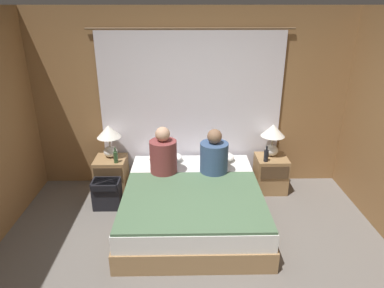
{
  "coord_description": "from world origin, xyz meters",
  "views": [
    {
      "loc": [
        -0.08,
        -2.6,
        2.5
      ],
      "look_at": [
        0.0,
        1.31,
        0.9
      ],
      "focal_mm": 32.0,
      "sensor_mm": 36.0,
      "label": 1
    }
  ],
  "objects_px": {
    "backpack_on_floor": "(107,192)",
    "pillow_left": "(165,157)",
    "bed": "(192,204)",
    "pillow_right": "(217,157)",
    "beer_bottle_on_left_stand": "(116,157)",
    "lamp_right": "(273,135)",
    "person_left_in_bed": "(163,155)",
    "lamp_left": "(109,136)",
    "person_right_in_bed": "(214,156)",
    "nightstand_right": "(270,173)",
    "beer_bottle_on_right_stand": "(266,155)",
    "nightstand_left": "(112,175)"
  },
  "relations": [
    {
      "from": "lamp_left",
      "to": "person_left_in_bed",
      "type": "height_order",
      "value": "person_left_in_bed"
    },
    {
      "from": "nightstand_right",
      "to": "person_right_in_bed",
      "type": "relative_size",
      "value": 0.84
    },
    {
      "from": "lamp_left",
      "to": "person_right_in_bed",
      "type": "distance_m",
      "value": 1.49
    },
    {
      "from": "bed",
      "to": "backpack_on_floor",
      "type": "distance_m",
      "value": 1.16
    },
    {
      "from": "pillow_right",
      "to": "person_right_in_bed",
      "type": "relative_size",
      "value": 0.79
    },
    {
      "from": "beer_bottle_on_left_stand",
      "to": "lamp_left",
      "type": "bearing_deg",
      "value": 118.75
    },
    {
      "from": "person_right_in_bed",
      "to": "beer_bottle_on_right_stand",
      "type": "xyz_separation_m",
      "value": [
        0.73,
        0.22,
        -0.1
      ]
    },
    {
      "from": "person_left_in_bed",
      "to": "lamp_left",
      "type": "bearing_deg",
      "value": 151.24
    },
    {
      "from": "bed",
      "to": "backpack_on_floor",
      "type": "height_order",
      "value": "bed"
    },
    {
      "from": "lamp_left",
      "to": "pillow_right",
      "type": "distance_m",
      "value": 1.53
    },
    {
      "from": "pillow_left",
      "to": "backpack_on_floor",
      "type": "relative_size",
      "value": 1.22
    },
    {
      "from": "nightstand_left",
      "to": "lamp_left",
      "type": "height_order",
      "value": "lamp_left"
    },
    {
      "from": "lamp_left",
      "to": "beer_bottle_on_right_stand",
      "type": "xyz_separation_m",
      "value": [
        2.15,
        -0.2,
        -0.22
      ]
    },
    {
      "from": "lamp_left",
      "to": "pillow_left",
      "type": "relative_size",
      "value": 0.96
    },
    {
      "from": "person_right_in_bed",
      "to": "beer_bottle_on_right_stand",
      "type": "bearing_deg",
      "value": 16.97
    },
    {
      "from": "nightstand_right",
      "to": "backpack_on_floor",
      "type": "xyz_separation_m",
      "value": [
        -2.25,
        -0.43,
        -0.03
      ]
    },
    {
      "from": "backpack_on_floor",
      "to": "nightstand_left",
      "type": "bearing_deg",
      "value": 92.53
    },
    {
      "from": "nightstand_left",
      "to": "lamp_right",
      "type": "height_order",
      "value": "lamp_right"
    },
    {
      "from": "nightstand_left",
      "to": "backpack_on_floor",
      "type": "bearing_deg",
      "value": -87.47
    },
    {
      "from": "pillow_right",
      "to": "beer_bottle_on_right_stand",
      "type": "relative_size",
      "value": 2.17
    },
    {
      "from": "lamp_right",
      "to": "person_right_in_bed",
      "type": "relative_size",
      "value": 0.76
    },
    {
      "from": "pillow_left",
      "to": "lamp_right",
      "type": "bearing_deg",
      "value": 1.88
    },
    {
      "from": "nightstand_left",
      "to": "beer_bottle_on_right_stand",
      "type": "distance_m",
      "value": 2.18
    },
    {
      "from": "backpack_on_floor",
      "to": "pillow_left",
      "type": "bearing_deg",
      "value": 31.19
    },
    {
      "from": "beer_bottle_on_right_stand",
      "to": "pillow_right",
      "type": "bearing_deg",
      "value": 167.07
    },
    {
      "from": "person_left_in_bed",
      "to": "beer_bottle_on_left_stand",
      "type": "height_order",
      "value": "person_left_in_bed"
    },
    {
      "from": "pillow_right",
      "to": "backpack_on_floor",
      "type": "relative_size",
      "value": 1.22
    },
    {
      "from": "lamp_left",
      "to": "bed",
      "type": "bearing_deg",
      "value": -35.43
    },
    {
      "from": "lamp_right",
      "to": "backpack_on_floor",
      "type": "height_order",
      "value": "lamp_right"
    },
    {
      "from": "lamp_left",
      "to": "lamp_right",
      "type": "bearing_deg",
      "value": 0.0
    },
    {
      "from": "lamp_right",
      "to": "beer_bottle_on_right_stand",
      "type": "bearing_deg",
      "value": -120.55
    },
    {
      "from": "nightstand_right",
      "to": "lamp_right",
      "type": "height_order",
      "value": "lamp_right"
    },
    {
      "from": "lamp_right",
      "to": "beer_bottle_on_left_stand",
      "type": "height_order",
      "value": "lamp_right"
    },
    {
      "from": "bed",
      "to": "lamp_left",
      "type": "relative_size",
      "value": 4.17
    },
    {
      "from": "bed",
      "to": "lamp_right",
      "type": "xyz_separation_m",
      "value": [
        1.13,
        0.81,
        0.59
      ]
    },
    {
      "from": "person_left_in_bed",
      "to": "backpack_on_floor",
      "type": "bearing_deg",
      "value": -173.83
    },
    {
      "from": "beer_bottle_on_left_stand",
      "to": "beer_bottle_on_right_stand",
      "type": "height_order",
      "value": "beer_bottle_on_right_stand"
    },
    {
      "from": "pillow_left",
      "to": "beer_bottle_on_right_stand",
      "type": "height_order",
      "value": "beer_bottle_on_right_stand"
    },
    {
      "from": "backpack_on_floor",
      "to": "nightstand_right",
      "type": "bearing_deg",
      "value": 10.77
    },
    {
      "from": "beer_bottle_on_left_stand",
      "to": "backpack_on_floor",
      "type": "distance_m",
      "value": 0.49
    },
    {
      "from": "beer_bottle_on_right_stand",
      "to": "bed",
      "type": "bearing_deg",
      "value": -149.11
    },
    {
      "from": "pillow_left",
      "to": "person_right_in_bed",
      "type": "height_order",
      "value": "person_right_in_bed"
    },
    {
      "from": "backpack_on_floor",
      "to": "beer_bottle_on_right_stand",
      "type": "bearing_deg",
      "value": 8.12
    },
    {
      "from": "pillow_right",
      "to": "beer_bottle_on_left_stand",
      "type": "distance_m",
      "value": 1.4
    },
    {
      "from": "lamp_right",
      "to": "pillow_right",
      "type": "relative_size",
      "value": 0.96
    },
    {
      "from": "lamp_left",
      "to": "person_right_in_bed",
      "type": "height_order",
      "value": "person_right_in_bed"
    },
    {
      "from": "bed",
      "to": "pillow_right",
      "type": "distance_m",
      "value": 0.89
    },
    {
      "from": "nightstand_left",
      "to": "person_left_in_bed",
      "type": "height_order",
      "value": "person_left_in_bed"
    },
    {
      "from": "pillow_right",
      "to": "beer_bottle_on_right_stand",
      "type": "bearing_deg",
      "value": -12.93
    },
    {
      "from": "nightstand_left",
      "to": "lamp_right",
      "type": "xyz_separation_m",
      "value": [
        2.27,
        0.07,
        0.56
      ]
    }
  ]
}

